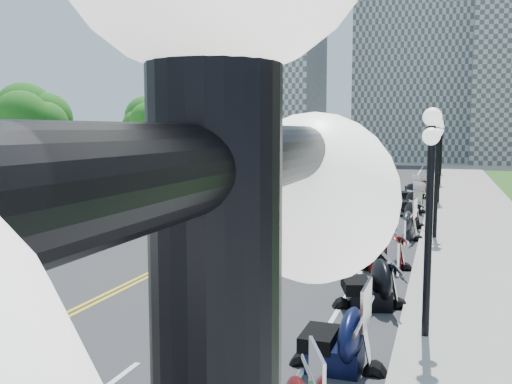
% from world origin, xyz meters
% --- Properties ---
extents(ground, '(160.00, 160.00, 0.00)m').
position_xyz_m(ground, '(0.00, 0.00, 0.00)').
color(ground, gray).
extents(road, '(16.00, 90.00, 0.01)m').
position_xyz_m(road, '(0.00, 10.00, 0.00)').
color(road, '#333335').
rests_on(road, ground).
extents(centerline_yellow_a, '(0.12, 90.00, 0.00)m').
position_xyz_m(centerline_yellow_a, '(-0.12, 10.00, 0.01)').
color(centerline_yellow_a, yellow).
rests_on(centerline_yellow_a, road).
extents(centerline_yellow_b, '(0.12, 90.00, 0.00)m').
position_xyz_m(centerline_yellow_b, '(0.12, 10.00, 0.01)').
color(centerline_yellow_b, yellow).
rests_on(centerline_yellow_b, road).
extents(edge_line_north, '(0.12, 90.00, 0.00)m').
position_xyz_m(edge_line_north, '(6.40, 10.00, 0.01)').
color(edge_line_north, white).
rests_on(edge_line_north, road).
extents(edge_line_south, '(0.12, 90.00, 0.00)m').
position_xyz_m(edge_line_south, '(-6.40, 10.00, 0.01)').
color(edge_line_south, white).
rests_on(edge_line_south, road).
extents(lane_dash_3, '(0.12, 2.00, 0.00)m').
position_xyz_m(lane_dash_3, '(3.20, -12.00, 0.01)').
color(lane_dash_3, white).
rests_on(lane_dash_3, road).
extents(lane_dash_4, '(0.12, 2.00, 0.00)m').
position_xyz_m(lane_dash_4, '(3.20, -8.00, 0.01)').
color(lane_dash_4, white).
rests_on(lane_dash_4, road).
extents(lane_dash_5, '(0.12, 2.00, 0.00)m').
position_xyz_m(lane_dash_5, '(3.20, -4.00, 0.01)').
color(lane_dash_5, white).
rests_on(lane_dash_5, road).
extents(lane_dash_6, '(0.12, 2.00, 0.00)m').
position_xyz_m(lane_dash_6, '(3.20, 0.00, 0.01)').
color(lane_dash_6, white).
rests_on(lane_dash_6, road).
extents(lane_dash_7, '(0.12, 2.00, 0.00)m').
position_xyz_m(lane_dash_7, '(3.20, 4.00, 0.01)').
color(lane_dash_7, white).
rests_on(lane_dash_7, road).
extents(lane_dash_8, '(0.12, 2.00, 0.00)m').
position_xyz_m(lane_dash_8, '(3.20, 8.00, 0.01)').
color(lane_dash_8, white).
rests_on(lane_dash_8, road).
extents(lane_dash_9, '(0.12, 2.00, 0.00)m').
position_xyz_m(lane_dash_9, '(3.20, 12.00, 0.01)').
color(lane_dash_9, white).
rests_on(lane_dash_9, road).
extents(lane_dash_10, '(0.12, 2.00, 0.00)m').
position_xyz_m(lane_dash_10, '(3.20, 16.00, 0.01)').
color(lane_dash_10, white).
rests_on(lane_dash_10, road).
extents(lane_dash_11, '(0.12, 2.00, 0.00)m').
position_xyz_m(lane_dash_11, '(3.20, 20.00, 0.01)').
color(lane_dash_11, white).
rests_on(lane_dash_11, road).
extents(lane_dash_12, '(0.12, 2.00, 0.00)m').
position_xyz_m(lane_dash_12, '(3.20, 24.00, 0.01)').
color(lane_dash_12, white).
rests_on(lane_dash_12, road).
extents(lane_dash_13, '(0.12, 2.00, 0.00)m').
position_xyz_m(lane_dash_13, '(3.20, 28.00, 0.01)').
color(lane_dash_13, white).
rests_on(lane_dash_13, road).
extents(lane_dash_14, '(0.12, 2.00, 0.00)m').
position_xyz_m(lane_dash_14, '(3.20, 32.00, 0.01)').
color(lane_dash_14, white).
rests_on(lane_dash_14, road).
extents(lane_dash_15, '(0.12, 2.00, 0.00)m').
position_xyz_m(lane_dash_15, '(3.20, 36.00, 0.01)').
color(lane_dash_15, white).
rests_on(lane_dash_15, road).
extents(lane_dash_16, '(0.12, 2.00, 0.00)m').
position_xyz_m(lane_dash_16, '(3.20, 40.00, 0.01)').
color(lane_dash_16, white).
rests_on(lane_dash_16, road).
extents(lane_dash_17, '(0.12, 2.00, 0.00)m').
position_xyz_m(lane_dash_17, '(3.20, 44.00, 0.01)').
color(lane_dash_17, white).
rests_on(lane_dash_17, road).
extents(lane_dash_18, '(0.12, 2.00, 0.00)m').
position_xyz_m(lane_dash_18, '(3.20, 48.00, 0.01)').
color(lane_dash_18, white).
rests_on(lane_dash_18, road).
extents(lane_dash_19, '(0.12, 2.00, 0.00)m').
position_xyz_m(lane_dash_19, '(3.20, 52.00, 0.01)').
color(lane_dash_19, white).
rests_on(lane_dash_19, road).
extents(sidewalk_north, '(5.00, 90.00, 0.15)m').
position_xyz_m(sidewalk_north, '(10.50, 10.00, 0.07)').
color(sidewalk_north, '#9E9991').
rests_on(sidewalk_north, ground).
extents(sidewalk_south, '(5.00, 90.00, 0.15)m').
position_xyz_m(sidewalk_south, '(-10.50, 10.00, 0.07)').
color(sidewalk_south, '#9E9991').
rests_on(sidewalk_south, ground).
extents(distant_block_a, '(18.00, 14.00, 26.00)m').
position_xyz_m(distant_block_a, '(-18.00, 62.00, 13.00)').
color(distant_block_a, gray).
rests_on(distant_block_a, ground).
extents(distant_block_b, '(16.00, 12.00, 30.00)m').
position_xyz_m(distant_block_b, '(4.00, 68.00, 15.00)').
color(distant_block_b, gray).
rests_on(distant_block_b, ground).
extents(street_lamp_1, '(0.50, 1.20, 4.90)m').
position_xyz_m(street_lamp_1, '(8.60, -8.00, 2.60)').
color(street_lamp_1, black).
rests_on(street_lamp_1, sidewalk_north).
extents(street_lamp_2, '(0.50, 1.20, 4.90)m').
position_xyz_m(street_lamp_2, '(8.60, 4.00, 2.60)').
color(street_lamp_2, black).
rests_on(street_lamp_2, sidewalk_north).
extents(street_lamp_3, '(0.50, 1.20, 4.90)m').
position_xyz_m(street_lamp_3, '(8.60, 16.00, 2.60)').
color(street_lamp_3, black).
rests_on(street_lamp_3, sidewalk_north).
extents(street_lamp_4, '(0.50, 1.20, 4.90)m').
position_xyz_m(street_lamp_4, '(8.60, 28.00, 2.60)').
color(street_lamp_4, black).
rests_on(street_lamp_4, sidewalk_north).
extents(street_lamp_5, '(0.50, 1.20, 4.90)m').
position_xyz_m(street_lamp_5, '(8.60, 40.00, 2.60)').
color(street_lamp_5, black).
rests_on(street_lamp_5, sidewalk_north).
extents(tree_2, '(4.80, 4.80, 9.20)m').
position_xyz_m(tree_2, '(-10.00, 2.00, 4.75)').
color(tree_2, '#235619').
rests_on(tree_2, sidewalk_south).
extents(tree_3, '(4.80, 4.80, 9.20)m').
position_xyz_m(tree_3, '(-10.00, 14.00, 4.75)').
color(tree_3, '#235619').
rests_on(tree_3, sidewalk_south).
extents(tree_4, '(4.80, 4.80, 9.20)m').
position_xyz_m(tree_4, '(-10.00, 26.00, 4.75)').
color(tree_4, '#235619').
rests_on(tree_4, sidewalk_south).
extents(motorcycle_n_3, '(2.04, 2.04, 1.41)m').
position_xyz_m(motorcycle_n_3, '(6.98, -10.00, 0.70)').
color(motorcycle_n_3, black).
rests_on(motorcycle_n_3, road).
extents(motorcycle_n_4, '(2.64, 2.64, 1.48)m').
position_xyz_m(motorcycle_n_4, '(7.11, -5.92, 0.74)').
color(motorcycle_n_4, black).
rests_on(motorcycle_n_4, road).
extents(motorcycle_n_5, '(2.50, 2.50, 1.41)m').
position_xyz_m(motorcycle_n_5, '(7.05, -1.71, 0.70)').
color(motorcycle_n_5, '#590A0C').
rests_on(motorcycle_n_5, road).
extents(motorcycle_n_6, '(2.21, 2.21, 1.43)m').
position_xyz_m(motorcycle_n_6, '(7.20, 3.82, 0.72)').
color(motorcycle_n_6, black).
rests_on(motorcycle_n_6, road).
extents(motorcycle_n_7, '(2.65, 2.65, 1.45)m').
position_xyz_m(motorcycle_n_7, '(7.20, 6.67, 0.73)').
color(motorcycle_n_7, black).
rests_on(motorcycle_n_7, road).
extents(motorcycle_n_8, '(2.82, 2.82, 1.42)m').
position_xyz_m(motorcycle_n_8, '(7.13, 11.63, 0.71)').
color(motorcycle_n_8, black).
rests_on(motorcycle_n_8, road).
extents(motorcycle_n_9, '(2.82, 2.82, 1.43)m').
position_xyz_m(motorcycle_n_9, '(6.79, 16.32, 0.72)').
color(motorcycle_n_9, black).
rests_on(motorcycle_n_9, road).
extents(motorcycle_n_10, '(2.43, 2.43, 1.50)m').
position_xyz_m(motorcycle_n_10, '(7.12, 19.38, 0.75)').
color(motorcycle_n_10, '#590A0C').
rests_on(motorcycle_n_10, road).
extents(motorcycle_s_5, '(2.03, 2.03, 1.31)m').
position_xyz_m(motorcycle_s_5, '(-7.22, -1.10, 0.65)').
color(motorcycle_s_5, black).
rests_on(motorcycle_s_5, road).
extents(motorcycle_s_6, '(2.38, 2.38, 1.30)m').
position_xyz_m(motorcycle_s_6, '(-6.80, 2.42, 0.65)').
color(motorcycle_s_6, '#590A0C').
rests_on(motorcycle_s_6, road).
extents(motorcycle_s_7, '(2.33, 2.33, 1.55)m').
position_xyz_m(motorcycle_s_7, '(-6.93, 6.88, 0.77)').
color(motorcycle_s_7, black).
rests_on(motorcycle_s_7, road).
extents(motorcycle_s_8, '(1.89, 1.89, 1.29)m').
position_xyz_m(motorcycle_s_8, '(-7.30, 12.40, 0.65)').
color(motorcycle_s_8, black).
rests_on(motorcycle_s_8, road).
extents(motorcycle_s_9, '(2.75, 2.75, 1.36)m').
position_xyz_m(motorcycle_s_9, '(-6.98, 16.31, 0.68)').
color(motorcycle_s_9, black).
rests_on(motorcycle_s_9, road).
extents(bicycle, '(0.75, 1.69, 0.98)m').
position_xyz_m(bicycle, '(3.68, -0.99, 0.49)').
color(bicycle, '#A51414').
rests_on(bicycle, road).
extents(cyclist_rider, '(0.62, 0.41, 1.71)m').
position_xyz_m(cyclist_rider, '(3.68, -0.99, 1.84)').
color(cyclist_rider, silver).
rests_on(cyclist_rider, bicycle).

